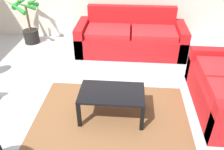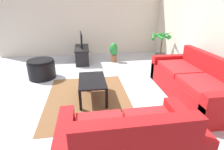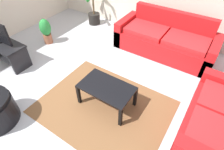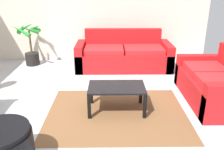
{
  "view_description": "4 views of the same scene",
  "coord_description": "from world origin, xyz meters",
  "px_view_note": "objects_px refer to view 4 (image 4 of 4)",
  "views": [
    {
      "loc": [
        0.77,
        -2.36,
        2.37
      ],
      "look_at": [
        0.53,
        0.58,
        0.46
      ],
      "focal_mm": 37.85,
      "sensor_mm": 36.0,
      "label": 1
    },
    {
      "loc": [
        3.88,
        0.11,
        1.88
      ],
      "look_at": [
        0.61,
        0.61,
        0.52
      ],
      "focal_mm": 28.53,
      "sensor_mm": 36.0,
      "label": 2
    },
    {
      "loc": [
        1.76,
        -1.48,
        2.57
      ],
      "look_at": [
        0.55,
        0.38,
        0.55
      ],
      "focal_mm": 29.21,
      "sensor_mm": 36.0,
      "label": 3
    },
    {
      "loc": [
        0.44,
        -3.19,
        1.94
      ],
      "look_at": [
        0.48,
        0.36,
        0.56
      ],
      "focal_mm": 37.79,
      "sensor_mm": 36.0,
      "label": 4
    }
  ],
  "objects_px": {
    "ottoman": "(1,149)",
    "potted_palm": "(31,47)",
    "couch_main": "(123,56)",
    "coffee_table": "(117,90)",
    "couch_loveseat": "(215,85)"
  },
  "relations": [
    {
      "from": "potted_palm",
      "to": "couch_main",
      "type": "bearing_deg",
      "value": -6.23
    },
    {
      "from": "couch_main",
      "to": "ottoman",
      "type": "relative_size",
      "value": 3.24
    },
    {
      "from": "ottoman",
      "to": "potted_palm",
      "type": "bearing_deg",
      "value": 102.0
    },
    {
      "from": "ottoman",
      "to": "couch_main",
      "type": "bearing_deg",
      "value": 65.38
    },
    {
      "from": "coffee_table",
      "to": "potted_palm",
      "type": "distance_m",
      "value": 3.12
    },
    {
      "from": "couch_loveseat",
      "to": "potted_palm",
      "type": "bearing_deg",
      "value": 152.32
    },
    {
      "from": "couch_main",
      "to": "potted_palm",
      "type": "xyz_separation_m",
      "value": [
        -2.3,
        0.25,
        0.17
      ]
    },
    {
      "from": "couch_main",
      "to": "couch_loveseat",
      "type": "distance_m",
      "value": 2.29
    },
    {
      "from": "coffee_table",
      "to": "couch_main",
      "type": "bearing_deg",
      "value": 83.66
    },
    {
      "from": "couch_loveseat",
      "to": "ottoman",
      "type": "bearing_deg",
      "value": -152.02
    },
    {
      "from": "couch_main",
      "to": "couch_loveseat",
      "type": "xyz_separation_m",
      "value": [
        1.5,
        -1.74,
        -0.0
      ]
    },
    {
      "from": "couch_main",
      "to": "coffee_table",
      "type": "relative_size",
      "value": 2.51
    },
    {
      "from": "coffee_table",
      "to": "ottoman",
      "type": "bearing_deg",
      "value": -135.74
    },
    {
      "from": "potted_palm",
      "to": "ottoman",
      "type": "bearing_deg",
      "value": -78.0
    },
    {
      "from": "potted_palm",
      "to": "ottoman",
      "type": "distance_m",
      "value": 3.69
    }
  ]
}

